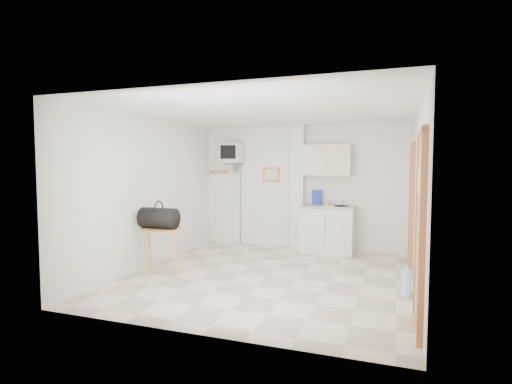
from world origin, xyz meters
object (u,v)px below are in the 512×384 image
(duffel_bag, at_px, (159,218))
(round_table, at_px, (162,234))
(water_bottle, at_px, (406,283))
(crt_television, at_px, (232,154))

(duffel_bag, bearing_deg, round_table, 40.85)
(round_table, xyz_separation_m, water_bottle, (3.63, 0.07, -0.45))
(crt_television, bearing_deg, water_bottle, -34.04)
(water_bottle, bearing_deg, round_table, -178.86)
(crt_television, height_order, round_table, crt_television)
(round_table, relative_size, water_bottle, 1.82)
(crt_television, xyz_separation_m, water_bottle, (3.43, -2.32, -1.76))
(round_table, xyz_separation_m, duffel_bag, (-0.03, -0.03, 0.25))
(crt_television, xyz_separation_m, duffel_bag, (-0.23, -2.42, -1.06))
(round_table, bearing_deg, crt_television, 85.21)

